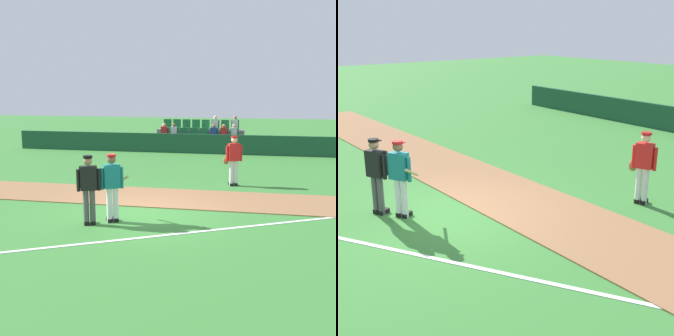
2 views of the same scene
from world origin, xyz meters
The scene contains 8 objects.
ground_plane centered at (0.00, 0.00, 0.00)m, with size 80.00×80.00×0.00m, color #387A33.
infield_dirt_path centered at (0.00, 1.86, 0.01)m, with size 28.00×2.39×0.03m, color #936642.
foul_line_chalk centered at (3.00, -0.50, 0.01)m, with size 12.00×0.10×0.01m, color white.
dugout_fence centered at (0.00, 11.52, 0.51)m, with size 20.00×0.16×1.02m, color #19472D.
stadium_bleachers centered at (0.02, 12.96, 0.51)m, with size 5.00×2.10×1.90m.
batter_teal_jersey centered at (-0.47, -0.81, 0.97)m, with size 0.74×0.70×1.76m.
umpire_home_plate centered at (-0.98, -1.13, 1.00)m, with size 0.55×0.43×1.76m.
runner_red_jersey centered at (2.32, 4.05, 0.96)m, with size 0.67×0.40×1.76m.
Camera 1 is at (3.02, -11.02, 3.37)m, focal length 46.37 mm.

